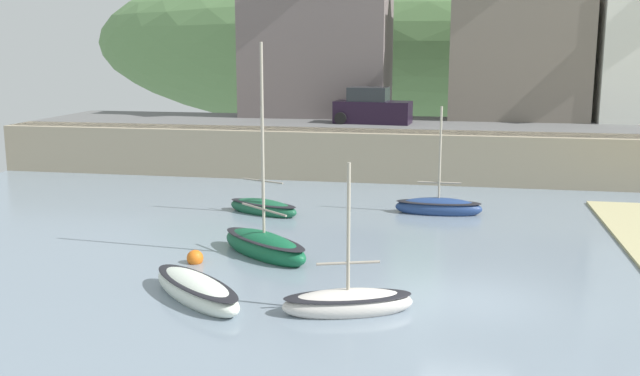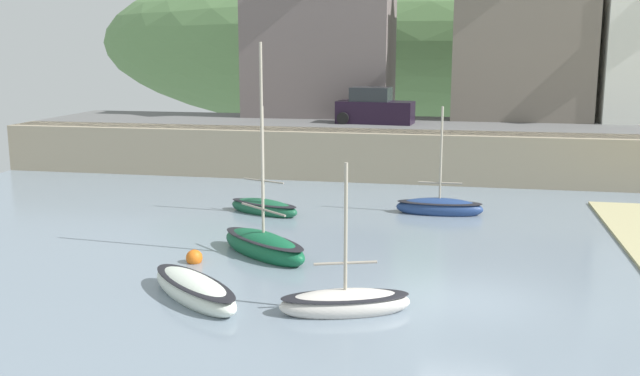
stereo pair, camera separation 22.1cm
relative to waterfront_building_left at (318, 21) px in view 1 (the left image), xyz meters
The scene contains 11 objects.
quay_seawall 13.50m from the waterfront_building_left, 40.89° to the right, with size 48.00×9.40×2.40m.
hillside_backdrop 32.20m from the waterfront_building_left, 68.79° to the left, with size 80.00×44.00×19.70m.
waterfront_building_left is the anchor object (origin of this frame).
waterfront_building_centre 11.69m from the waterfront_building_left, ahead, with size 7.96×5.53×10.80m.
sailboat_far_left 18.82m from the waterfront_building_left, 62.99° to the right, with size 3.42×1.10×4.43m.
sailboat_nearest_shore 23.67m from the waterfront_building_left, 83.47° to the right, with size 3.81×3.38×6.86m.
dinghy_open_wooden 28.39m from the waterfront_building_left, 77.55° to the right, with size 3.48×2.11×3.95m.
rowboat_small_beached 27.66m from the waterfront_building_left, 85.99° to the right, with size 3.70×3.50×0.84m.
sailboat_white_hull 18.34m from the waterfront_building_left, 86.65° to the right, with size 3.31×2.10×4.42m.
parked_car_near_slipway 7.60m from the waterfront_building_left, 49.56° to the right, with size 4.24×2.06×1.95m.
mooring_buoy 24.70m from the waterfront_building_left, 88.35° to the right, with size 0.51×0.51×0.51m.
Camera 1 is at (-0.51, -18.33, 6.50)m, focal length 40.50 mm.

